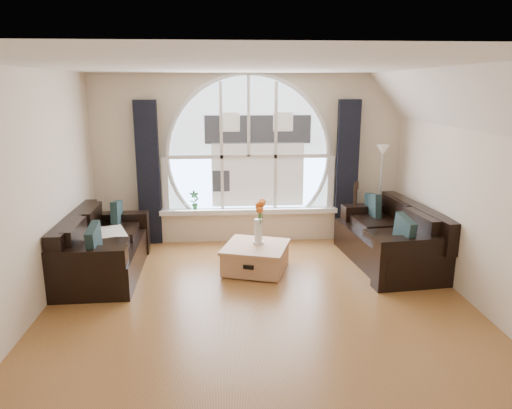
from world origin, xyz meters
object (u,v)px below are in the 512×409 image
(guitar, at_px, (353,212))
(vase_flowers, at_px, (258,216))
(sofa_left, at_px, (104,246))
(sofa_right, at_px, (389,237))
(floor_lamp, at_px, (380,194))
(potted_plant, at_px, (194,200))
(coffee_chest, at_px, (256,256))

(guitar, bearing_deg, vase_flowers, -139.20)
(sofa_left, xyz_separation_m, sofa_right, (3.99, 0.13, 0.00))
(sofa_right, height_order, vase_flowers, vase_flowers)
(floor_lamp, height_order, potted_plant, floor_lamp)
(vase_flowers, relative_size, guitar, 0.66)
(coffee_chest, xyz_separation_m, potted_plant, (-0.91, 1.35, 0.50))
(sofa_left, distance_m, floor_lamp, 4.31)
(vase_flowers, distance_m, guitar, 1.88)
(sofa_left, relative_size, sofa_right, 0.97)
(coffee_chest, bearing_deg, potted_plant, 141.20)
(coffee_chest, bearing_deg, sofa_right, 21.69)
(vase_flowers, bearing_deg, sofa_left, -178.28)
(coffee_chest, relative_size, guitar, 0.79)
(vase_flowers, bearing_deg, potted_plant, 126.99)
(coffee_chest, distance_m, potted_plant, 1.70)
(sofa_left, bearing_deg, floor_lamp, 13.28)
(floor_lamp, distance_m, guitar, 0.53)
(sofa_left, distance_m, vase_flowers, 2.13)
(sofa_right, height_order, potted_plant, potted_plant)
(floor_lamp, bearing_deg, sofa_right, -98.99)
(sofa_right, bearing_deg, guitar, 102.08)
(sofa_right, distance_m, vase_flowers, 1.93)
(vase_flowers, height_order, potted_plant, vase_flowers)
(coffee_chest, distance_m, floor_lamp, 2.45)
(sofa_left, xyz_separation_m, coffee_chest, (2.06, -0.02, -0.20))
(floor_lamp, relative_size, guitar, 1.51)
(sofa_right, distance_m, potted_plant, 3.10)
(sofa_left, relative_size, coffee_chest, 2.24)
(potted_plant, bearing_deg, sofa_left, -130.79)
(sofa_left, distance_m, coffee_chest, 2.07)
(sofa_left, relative_size, guitar, 1.77)
(sofa_left, height_order, potted_plant, potted_plant)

